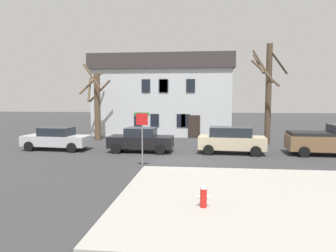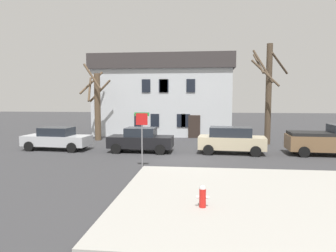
{
  "view_description": "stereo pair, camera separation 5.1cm",
  "coord_description": "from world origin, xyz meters",
  "px_view_note": "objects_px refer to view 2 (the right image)",
  "views": [
    {
      "loc": [
        1.13,
        -18.23,
        3.68
      ],
      "look_at": [
        -1.27,
        3.74,
        1.67
      ],
      "focal_mm": 33.07,
      "sensor_mm": 36.0,
      "label": 1
    },
    {
      "loc": [
        1.18,
        -18.23,
        3.68
      ],
      "look_at": [
        -1.27,
        3.74,
        1.67
      ],
      "focal_mm": 33.07,
      "sensor_mm": 36.0,
      "label": 2
    }
  ],
  "objects_px": {
    "tree_bare_mid": "(268,91)",
    "car_silver_sedan": "(57,138)",
    "building_main": "(164,95)",
    "car_beige_wagon": "(231,140)",
    "tree_bare_near": "(97,103)",
    "street_sign_pole": "(142,130)",
    "bicycle_leaning": "(129,139)",
    "pickup_truck_brown": "(329,140)",
    "car_black_sedan": "(141,140)",
    "fire_hydrant": "(203,196)"
  },
  "relations": [
    {
      "from": "tree_bare_mid",
      "to": "car_silver_sedan",
      "type": "bearing_deg",
      "value": -164.11
    },
    {
      "from": "building_main",
      "to": "car_beige_wagon",
      "type": "height_order",
      "value": "building_main"
    },
    {
      "from": "tree_bare_near",
      "to": "tree_bare_mid",
      "type": "height_order",
      "value": "tree_bare_mid"
    },
    {
      "from": "car_beige_wagon",
      "to": "car_silver_sedan",
      "type": "bearing_deg",
      "value": 179.43
    },
    {
      "from": "car_silver_sedan",
      "to": "street_sign_pole",
      "type": "relative_size",
      "value": 1.63
    },
    {
      "from": "tree_bare_near",
      "to": "car_beige_wagon",
      "type": "distance_m",
      "value": 12.53
    },
    {
      "from": "car_beige_wagon",
      "to": "bicycle_leaning",
      "type": "relative_size",
      "value": 2.56
    },
    {
      "from": "building_main",
      "to": "car_silver_sedan",
      "type": "bearing_deg",
      "value": -120.51
    },
    {
      "from": "car_silver_sedan",
      "to": "bicycle_leaning",
      "type": "xyz_separation_m",
      "value": [
        4.37,
        3.75,
        -0.44
      ]
    },
    {
      "from": "building_main",
      "to": "tree_bare_mid",
      "type": "distance_m",
      "value": 11.07
    },
    {
      "from": "pickup_truck_brown",
      "to": "bicycle_leaning",
      "type": "height_order",
      "value": "pickup_truck_brown"
    },
    {
      "from": "car_black_sedan",
      "to": "car_beige_wagon",
      "type": "relative_size",
      "value": 0.98
    },
    {
      "from": "building_main",
      "to": "tree_bare_mid",
      "type": "xyz_separation_m",
      "value": [
        9.08,
        -6.34,
        0.27
      ]
    },
    {
      "from": "fire_hydrant",
      "to": "bicycle_leaning",
      "type": "bearing_deg",
      "value": 112.1
    },
    {
      "from": "tree_bare_mid",
      "to": "street_sign_pole",
      "type": "relative_size",
      "value": 2.69
    },
    {
      "from": "car_silver_sedan",
      "to": "fire_hydrant",
      "type": "xyz_separation_m",
      "value": [
        10.3,
        -10.88,
        -0.31
      ]
    },
    {
      "from": "fire_hydrant",
      "to": "bicycle_leaning",
      "type": "relative_size",
      "value": 0.42
    },
    {
      "from": "building_main",
      "to": "car_silver_sedan",
      "type": "distance_m",
      "value": 12.84
    },
    {
      "from": "tree_bare_near",
      "to": "street_sign_pole",
      "type": "bearing_deg",
      "value": -60.11
    },
    {
      "from": "tree_bare_mid",
      "to": "street_sign_pole",
      "type": "height_order",
      "value": "tree_bare_mid"
    },
    {
      "from": "tree_bare_near",
      "to": "car_silver_sedan",
      "type": "xyz_separation_m",
      "value": [
        -1.13,
        -5.28,
        -2.43
      ]
    },
    {
      "from": "building_main",
      "to": "car_beige_wagon",
      "type": "xyz_separation_m",
      "value": [
        5.87,
        -10.84,
        -3.08
      ]
    },
    {
      "from": "car_beige_wagon",
      "to": "tree_bare_near",
      "type": "bearing_deg",
      "value": 153.95
    },
    {
      "from": "car_beige_wagon",
      "to": "fire_hydrant",
      "type": "relative_size",
      "value": 6.06
    },
    {
      "from": "building_main",
      "to": "street_sign_pole",
      "type": "xyz_separation_m",
      "value": [
        0.87,
        -15.98,
        -1.94
      ]
    },
    {
      "from": "pickup_truck_brown",
      "to": "tree_bare_mid",
      "type": "bearing_deg",
      "value": 123.77
    },
    {
      "from": "building_main",
      "to": "car_beige_wagon",
      "type": "bearing_deg",
      "value": -61.56
    },
    {
      "from": "bicycle_leaning",
      "to": "car_beige_wagon",
      "type": "bearing_deg",
      "value": -26.3
    },
    {
      "from": "car_black_sedan",
      "to": "car_beige_wagon",
      "type": "height_order",
      "value": "car_beige_wagon"
    },
    {
      "from": "building_main",
      "to": "street_sign_pole",
      "type": "height_order",
      "value": "building_main"
    },
    {
      "from": "car_beige_wagon",
      "to": "street_sign_pole",
      "type": "xyz_separation_m",
      "value": [
        -5.0,
        -5.13,
        1.14
      ]
    },
    {
      "from": "fire_hydrant",
      "to": "street_sign_pole",
      "type": "height_order",
      "value": "street_sign_pole"
    },
    {
      "from": "tree_bare_mid",
      "to": "building_main",
      "type": "bearing_deg",
      "value": 145.06
    },
    {
      "from": "car_black_sedan",
      "to": "bicycle_leaning",
      "type": "bearing_deg",
      "value": 113.94
    },
    {
      "from": "tree_bare_mid",
      "to": "car_black_sedan",
      "type": "height_order",
      "value": "tree_bare_mid"
    },
    {
      "from": "tree_bare_mid",
      "to": "street_sign_pole",
      "type": "bearing_deg",
      "value": -130.41
    },
    {
      "from": "tree_bare_near",
      "to": "fire_hydrant",
      "type": "bearing_deg",
      "value": -60.43
    },
    {
      "from": "car_beige_wagon",
      "to": "bicycle_leaning",
      "type": "distance_m",
      "value": 8.75
    },
    {
      "from": "tree_bare_mid",
      "to": "bicycle_leaning",
      "type": "height_order",
      "value": "tree_bare_mid"
    },
    {
      "from": "street_sign_pole",
      "to": "fire_hydrant",
      "type": "bearing_deg",
      "value": -61.03
    },
    {
      "from": "bicycle_leaning",
      "to": "tree_bare_mid",
      "type": "bearing_deg",
      "value": 3.3
    },
    {
      "from": "street_sign_pole",
      "to": "bicycle_leaning",
      "type": "distance_m",
      "value": 9.58
    },
    {
      "from": "building_main",
      "to": "car_beige_wagon",
      "type": "distance_m",
      "value": 12.71
    },
    {
      "from": "car_black_sedan",
      "to": "tree_bare_mid",
      "type": "bearing_deg",
      "value": 26.15
    },
    {
      "from": "building_main",
      "to": "tree_bare_near",
      "type": "bearing_deg",
      "value": -133.62
    },
    {
      "from": "tree_bare_mid",
      "to": "fire_hydrant",
      "type": "relative_size",
      "value": 10.74
    },
    {
      "from": "pickup_truck_brown",
      "to": "fire_hydrant",
      "type": "relative_size",
      "value": 6.94
    },
    {
      "from": "pickup_truck_brown",
      "to": "car_silver_sedan",
      "type": "bearing_deg",
      "value": 179.76
    },
    {
      "from": "car_beige_wagon",
      "to": "fire_hydrant",
      "type": "bearing_deg",
      "value": -99.95
    },
    {
      "from": "fire_hydrant",
      "to": "street_sign_pole",
      "type": "relative_size",
      "value": 0.25
    }
  ]
}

